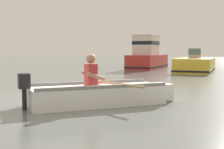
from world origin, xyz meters
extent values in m
plane|color=slate|center=(0.00, 0.00, 0.00)|extent=(120.00, 120.00, 0.00)
cube|color=white|center=(1.12, -0.30, 0.22)|extent=(2.89, 3.04, 0.44)
cube|color=white|center=(2.27, 0.98, 0.22)|extent=(0.72, 0.70, 0.42)
cube|color=gray|center=(0.74, 0.04, 0.47)|extent=(2.09, 2.31, 0.08)
cube|color=gray|center=(1.49, -0.64, 0.47)|extent=(2.09, 2.31, 0.08)
cube|color=white|center=(1.05, -0.37, 0.40)|extent=(0.94, 0.89, 0.06)
cylinder|color=black|center=(0.01, -1.53, 0.27)|extent=(0.14, 0.14, 0.54)
cube|color=black|center=(0.01, -1.53, 0.62)|extent=(0.37, 0.37, 0.32)
cube|color=#B23333|center=(1.02, -0.41, 0.70)|extent=(0.40, 0.39, 0.52)
sphere|color=#9E7051|center=(1.02, -0.41, 1.08)|extent=(0.22, 0.22, 0.22)
cylinder|color=#9E7051|center=(0.89, -0.23, 0.68)|extent=(0.35, 0.38, 0.23)
cylinder|color=#9E7051|center=(1.21, -0.52, 0.68)|extent=(0.35, 0.38, 0.23)
cylinder|color=tan|center=(1.46, -0.14, 0.50)|extent=(1.85, 0.87, 0.06)
cube|color=#B72D28|center=(-2.50, 14.17, 0.49)|extent=(1.84, 4.76, 0.97)
cube|color=black|center=(-2.50, 14.17, 0.17)|extent=(1.88, 4.80, 0.10)
cube|color=silver|center=(-2.50, 13.74, 1.63)|extent=(1.39, 2.01, 1.32)
cube|color=black|center=(-2.50, 13.74, 1.80)|extent=(1.43, 2.04, 0.24)
cube|color=white|center=(-2.50, 13.74, 2.33)|extent=(1.46, 2.11, 0.08)
cube|color=gold|center=(1.14, 12.41, 0.41)|extent=(2.29, 4.90, 0.82)
cube|color=black|center=(1.14, 12.41, 0.14)|extent=(2.33, 4.94, 0.10)
cube|color=#B2ADA3|center=(1.16, 12.05, 1.04)|extent=(0.73, 0.54, 0.44)
cube|color=slate|center=(1.17, 11.79, 1.22)|extent=(0.70, 0.08, 0.36)
camera|label=1|loc=(4.45, -6.55, 1.26)|focal=48.86mm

